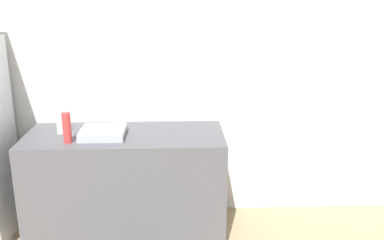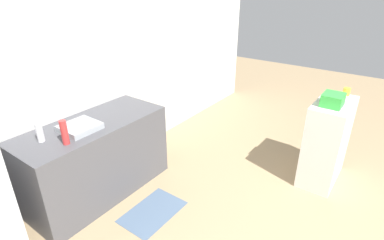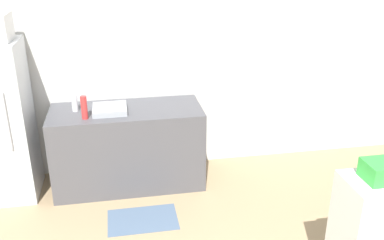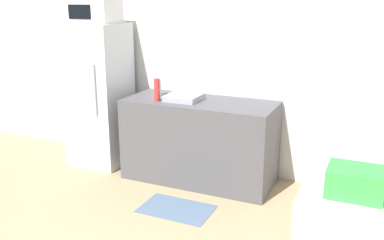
% 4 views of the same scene
% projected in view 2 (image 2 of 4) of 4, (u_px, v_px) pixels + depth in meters
% --- Properties ---
extents(wall_back, '(8.00, 0.06, 2.60)m').
position_uv_depth(wall_back, '(49.00, 80.00, 3.03)').
color(wall_back, silver).
rests_on(wall_back, ground_plane).
extents(counter, '(1.58, 0.67, 0.87)m').
position_uv_depth(counter, '(97.00, 159.00, 3.30)').
color(counter, '#4C4C51').
rests_on(counter, ground_plane).
extents(sink_basin, '(0.34, 0.33, 0.06)m').
position_uv_depth(sink_basin, '(80.00, 127.00, 2.96)').
color(sink_basin, '#9EA3A8').
rests_on(sink_basin, counter).
extents(bottle_tall, '(0.06, 0.06, 0.23)m').
position_uv_depth(bottle_tall, '(64.00, 132.00, 2.68)').
color(bottle_tall, red).
rests_on(bottle_tall, counter).
extents(bottle_short, '(0.06, 0.06, 0.18)m').
position_uv_depth(bottle_short, '(40.00, 132.00, 2.73)').
color(bottle_short, silver).
rests_on(bottle_short, counter).
extents(shelf_cabinet, '(0.73, 0.38, 1.00)m').
position_uv_depth(shelf_cabinet, '(326.00, 142.00, 3.51)').
color(shelf_cabinet, white).
rests_on(shelf_cabinet, ground_plane).
extents(basket, '(0.25, 0.21, 0.13)m').
position_uv_depth(basket, '(333.00, 100.00, 3.18)').
color(basket, green).
rests_on(basket, shelf_cabinet).
extents(jar, '(0.08, 0.08, 0.09)m').
position_uv_depth(jar, '(347.00, 92.00, 3.47)').
color(jar, yellow).
rests_on(jar, shelf_cabinet).
extents(kitchen_rug, '(0.67, 0.43, 0.01)m').
position_uv_depth(kitchen_rug, '(153.00, 212.00, 3.16)').
color(kitchen_rug, slate).
rests_on(kitchen_rug, ground_plane).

